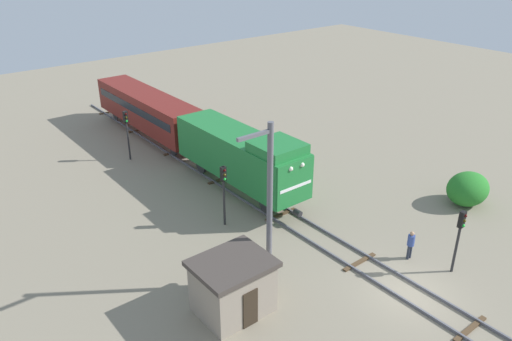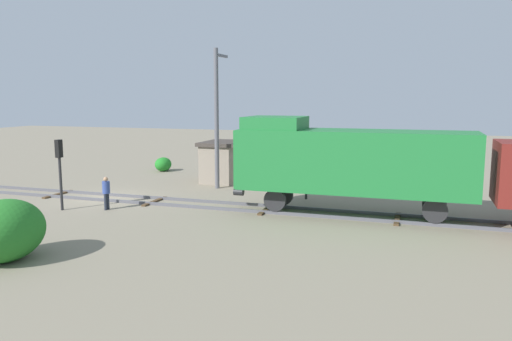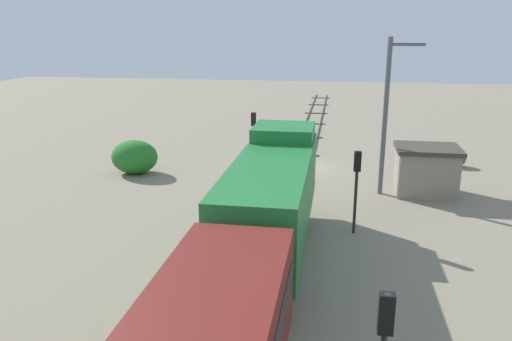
# 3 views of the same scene
# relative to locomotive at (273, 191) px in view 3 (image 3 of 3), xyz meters

# --- Properties ---
(ground_plane) EXTENTS (115.62, 115.62, 0.00)m
(ground_plane) POSITION_rel_locomotive_xyz_m (0.00, -13.75, -2.77)
(ground_plane) COLOR gray
(railway_track) EXTENTS (2.40, 77.08, 0.16)m
(railway_track) POSITION_rel_locomotive_xyz_m (0.00, -13.75, -2.70)
(railway_track) COLOR #595960
(railway_track) RESTS_ON ground
(locomotive) EXTENTS (2.90, 11.60, 4.60)m
(locomotive) POSITION_rel_locomotive_xyz_m (0.00, 0.00, 0.00)
(locomotive) COLOR #1E7233
(locomotive) RESTS_ON railway_track
(traffic_signal_near) EXTENTS (0.32, 0.34, 3.60)m
(traffic_signal_near) POSITION_rel_locomotive_xyz_m (3.20, -14.05, -0.25)
(traffic_signal_near) COLOR #262628
(traffic_signal_near) RESTS_ON ground
(traffic_signal_mid) EXTENTS (0.32, 0.34, 3.86)m
(traffic_signal_mid) POSITION_rel_locomotive_xyz_m (-3.40, -2.83, -0.07)
(traffic_signal_mid) COLOR #262628
(traffic_signal_mid) RESTS_ON ground
(worker_near_track) EXTENTS (0.38, 0.38, 1.70)m
(worker_near_track) POSITION_rel_locomotive_xyz_m (2.40, -11.93, -1.78)
(worker_near_track) COLOR #262B38
(worker_near_track) RESTS_ON ground
(catenary_mast) EXTENTS (1.94, 0.28, 8.68)m
(catenary_mast) POSITION_rel_locomotive_xyz_m (-5.06, -8.90, 1.82)
(catenary_mast) COLOR #595960
(catenary_mast) RESTS_ON ground
(relay_hut) EXTENTS (3.50, 2.90, 2.74)m
(relay_hut) POSITION_rel_locomotive_xyz_m (-7.50, -9.31, -1.38)
(relay_hut) COLOR gray
(relay_hut) RESTS_ON ground
(bush_near) EXTENTS (1.49, 1.22, 1.08)m
(bush_near) POSITION_rel_locomotive_xyz_m (-10.44, -15.70, -2.23)
(bush_near) COLOR #217E26
(bush_near) RESTS_ON ground
(bush_mid) EXTENTS (3.01, 2.46, 2.19)m
(bush_mid) POSITION_rel_locomotive_xyz_m (10.41, -10.52, -1.68)
(bush_mid) COLOR #257426
(bush_mid) RESTS_ON ground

